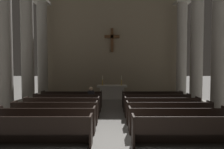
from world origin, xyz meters
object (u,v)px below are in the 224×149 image
(column_right_second, at_px, (220,42))
(pew_left_row_3, at_px, (55,113))
(altar, at_px, (112,92))
(lone_worshipper, at_px, (91,98))
(candlestick_left, at_px, (103,82))
(pew_right_row_1, at_px, (190,131))
(pew_right_row_2, at_px, (178,120))
(column_left_third, at_px, (27,47))
(pew_left_row_4, at_px, (62,107))
(pew_right_row_4, at_px, (162,107))
(pew_left_row_5, at_px, (68,103))
(column_left_fourth, at_px, (42,50))
(pew_right_row_5, at_px, (156,103))
(pew_left_row_2, at_px, (46,120))
(pew_left_row_1, at_px, (33,131))
(column_right_fourth, at_px, (182,50))
(pew_right_row_6, at_px, (152,99))
(column_left_second, at_px, (4,42))
(candlestick_right, at_px, (121,82))
(column_right_third, at_px, (197,47))
(pew_right_row_3, at_px, (169,113))
(pew_left_row_6, at_px, (72,99))

(column_right_second, bearing_deg, pew_left_row_3, -167.02)
(column_right_second, bearing_deg, altar, 141.70)
(lone_worshipper, bearing_deg, candlestick_left, 84.01)
(pew_right_row_1, height_order, altar, altar)
(pew_right_row_2, xyz_separation_m, column_left_third, (-7.80, 5.51, 3.15))
(pew_left_row_4, height_order, pew_right_row_4, same)
(pew_left_row_5, height_order, column_left_fourth, column_left_fourth)
(pew_right_row_5, relative_size, column_left_fourth, 0.47)
(pew_left_row_5, bearing_deg, pew_right_row_1, -42.75)
(pew_right_row_5, bearing_deg, pew_left_row_2, -145.26)
(pew_left_row_1, distance_m, column_right_fourth, 12.49)
(pew_left_row_2, xyz_separation_m, pew_left_row_5, (0.00, 3.27, 0.00))
(pew_right_row_2, xyz_separation_m, pew_right_row_4, (0.00, 2.18, 0.00))
(pew_right_row_1, xyz_separation_m, pew_right_row_6, (0.00, 5.45, 0.00))
(pew_left_row_2, bearing_deg, pew_left_row_3, 90.00)
(pew_right_row_4, bearing_deg, column_left_second, 174.82)
(pew_right_row_2, distance_m, column_right_second, 5.27)
(column_left_second, bearing_deg, candlestick_right, 34.99)
(pew_left_row_2, relative_size, column_right_fourth, 0.47)
(column_left_third, bearing_deg, pew_right_row_1, -40.24)
(altar, bearing_deg, column_left_fourth, 170.09)
(pew_left_row_5, bearing_deg, column_left_fourth, 122.37)
(altar, relative_size, lone_worshipper, 1.67)
(column_left_second, relative_size, candlestick_left, 10.60)
(pew_left_row_5, bearing_deg, pew_right_row_6, 13.01)
(column_left_second, bearing_deg, pew_left_row_3, -30.23)
(column_left_fourth, bearing_deg, column_left_third, -90.00)
(pew_right_row_4, relative_size, column_right_third, 0.47)
(pew_right_row_2, distance_m, column_right_third, 7.06)
(pew_left_row_2, xyz_separation_m, pew_right_row_3, (4.72, 1.09, 0.00))
(pew_left_row_5, distance_m, column_left_second, 4.43)
(pew_left_row_4, bearing_deg, pew_right_row_1, -34.74)
(pew_left_row_2, relative_size, altar, 1.59)
(pew_right_row_1, distance_m, lone_worshipper, 5.60)
(pew_left_row_6, xyz_separation_m, column_left_third, (-3.09, 1.15, 3.15))
(pew_left_row_5, bearing_deg, pew_left_row_6, 90.00)
(pew_right_row_2, distance_m, column_left_second, 8.90)
(pew_left_row_3, bearing_deg, column_right_third, 29.55)
(pew_left_row_3, distance_m, column_right_second, 8.60)
(lone_worshipper, bearing_deg, pew_left_row_2, -110.71)
(altar, bearing_deg, pew_right_row_4, -64.78)
(pew_left_row_3, bearing_deg, column_left_second, 149.77)
(pew_left_row_6, relative_size, candlestick_right, 4.99)
(pew_right_row_1, bearing_deg, candlestick_left, 110.28)
(pew_right_row_4, xyz_separation_m, lone_worshipper, (-3.47, 1.13, 0.22))
(column_right_third, relative_size, column_left_fourth, 1.00)
(candlestick_right, bearing_deg, lone_worshipper, -114.98)
(pew_left_row_2, height_order, pew_right_row_2, same)
(pew_left_row_5, bearing_deg, pew_right_row_4, -13.01)
(pew_left_row_3, bearing_deg, candlestick_right, 63.36)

